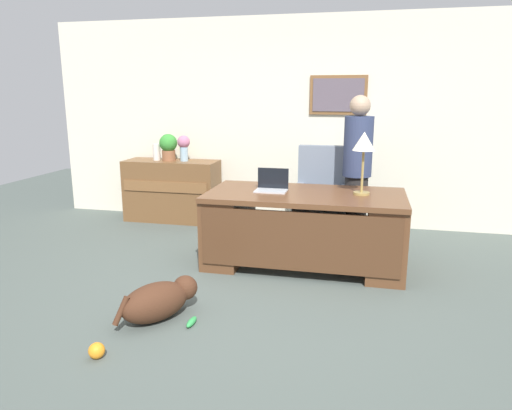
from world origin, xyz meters
TOP-DOWN VIEW (x-y plane):
  - ground_plane at (0.00, 0.00)m, footprint 12.00×12.00m
  - back_wall at (0.00, 2.60)m, footprint 7.00×0.16m
  - desk at (0.26, 0.88)m, footprint 1.97×1.00m
  - credenza at (-1.75, 2.25)m, footprint 1.28×0.50m
  - armchair at (0.34, 1.79)m, footprint 0.60×0.59m
  - person_standing at (0.74, 1.66)m, footprint 0.32×0.32m
  - dog_lying at (-0.68, -0.57)m, footprint 0.57×0.65m
  - laptop at (-0.09, 0.94)m, footprint 0.32×0.22m
  - desk_lamp at (0.81, 0.96)m, footprint 0.22×0.22m
  - vase_with_flowers at (-1.56, 2.25)m, footprint 0.17×0.17m
  - vase_empty at (-1.95, 2.25)m, footprint 0.10×0.10m
  - potted_plant at (-1.78, 2.25)m, footprint 0.24×0.24m
  - dog_toy_ball at (-0.85, -1.20)m, footprint 0.11×0.11m
  - dog_toy_bone at (-0.40, -0.62)m, footprint 0.06×0.17m

SIDE VIEW (x-z plane):
  - ground_plane at x=0.00m, z-range 0.00..0.00m
  - dog_toy_bone at x=-0.40m, z-range 0.00..0.05m
  - dog_toy_ball at x=-0.85m, z-range 0.00..0.11m
  - dog_lying at x=-0.68m, z-range 0.01..0.31m
  - desk at x=0.26m, z-range 0.04..0.79m
  - credenza at x=-1.75m, z-range 0.00..0.83m
  - armchair at x=0.34m, z-range -0.06..1.06m
  - laptop at x=-0.09m, z-range 0.70..0.92m
  - person_standing at x=0.74m, z-range 0.03..1.74m
  - vase_empty at x=-1.95m, z-range 0.83..1.05m
  - potted_plant at x=-1.78m, z-range 0.85..1.21m
  - vase_with_flowers at x=-1.56m, z-range 0.87..1.21m
  - desk_lamp at x=0.81m, z-range 0.93..1.55m
  - back_wall at x=0.00m, z-range 0.00..2.70m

